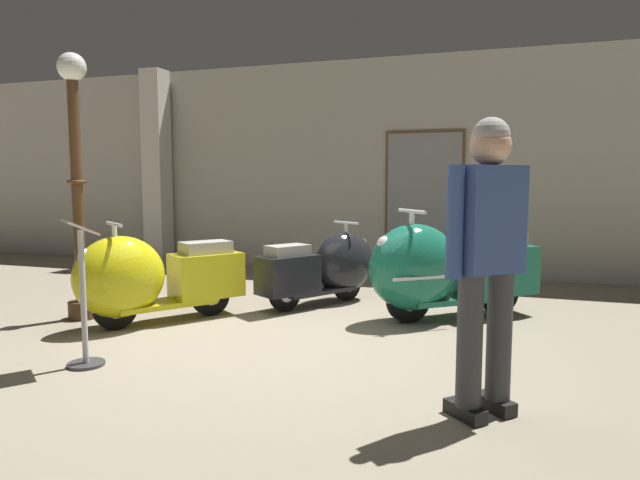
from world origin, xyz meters
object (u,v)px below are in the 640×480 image
scooter_1 (328,267)px  scooter_2 (440,269)px  lamppost (77,176)px  visitor_0 (487,247)px  info_stanchion (84,305)px  scooter_0 (148,278)px

scooter_1 → scooter_2: (1.31, -0.35, 0.09)m
scooter_1 → lamppost: lamppost is taller
scooter_1 → visitor_0: (1.84, -2.69, 0.60)m
lamppost → info_stanchion: bearing=-47.9°
scooter_2 → visitor_0: size_ratio=1.00×
scooter_0 → scooter_2: (2.70, 1.12, 0.05)m
scooter_0 → info_stanchion: info_stanchion is taller
scooter_1 → visitor_0: size_ratio=0.86×
scooter_1 → scooter_0: bearing=169.1°
scooter_1 → scooter_2: 1.36m
visitor_0 → scooter_2: bearing=-33.6°
scooter_1 → info_stanchion: (-1.09, -2.69, 0.04)m
lamppost → info_stanchion: size_ratio=2.37×
scooter_2 → scooter_1: bearing=-53.6°
scooter_2 → info_stanchion: scooter_2 is taller
scooter_0 → lamppost: bearing=-53.5°
scooter_2 → lamppost: size_ratio=0.67×
scooter_0 → scooter_2: bearing=148.3°
scooter_0 → info_stanchion: bearing=49.6°
scooter_0 → visitor_0: 3.50m
scooter_0 → visitor_0: (3.24, -1.22, 0.56)m
lamppost → scooter_0: bearing=0.6°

